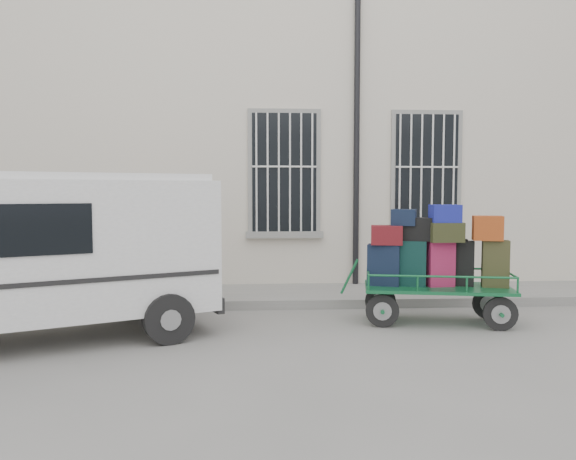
% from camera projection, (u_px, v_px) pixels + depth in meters
% --- Properties ---
extents(ground, '(80.00, 80.00, 0.00)m').
position_uv_depth(ground, '(326.00, 330.00, 7.69)').
color(ground, slate).
rests_on(ground, ground).
extents(building, '(24.00, 5.15, 6.00)m').
position_uv_depth(building, '(295.00, 144.00, 12.95)').
color(building, beige).
rests_on(building, ground).
extents(sidewalk, '(24.00, 1.70, 0.15)m').
position_uv_depth(sidewalk, '(310.00, 295.00, 9.88)').
color(sidewalk, gray).
rests_on(sidewalk, ground).
extents(luggage_cart, '(2.48, 1.31, 1.71)m').
position_uv_depth(luggage_cart, '(435.00, 261.00, 8.07)').
color(luggage_cart, black).
rests_on(luggage_cart, ground).
extents(van, '(4.53, 3.30, 2.13)m').
position_uv_depth(van, '(42.00, 246.00, 7.07)').
color(van, silver).
rests_on(van, ground).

